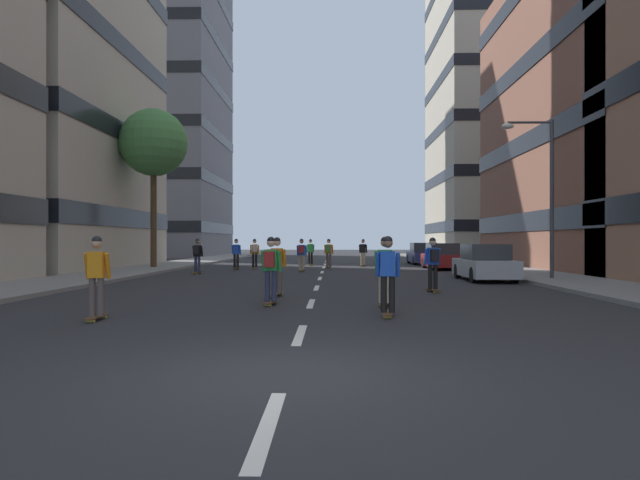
# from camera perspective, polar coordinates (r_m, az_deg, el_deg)

# --- Properties ---
(ground_plane) EXTENTS (144.14, 144.14, 0.00)m
(ground_plane) POSITION_cam_1_polar(r_m,az_deg,el_deg) (31.21, 0.25, -3.13)
(ground_plane) COLOR #28282B
(sidewalk_left) EXTENTS (3.63, 66.06, 0.14)m
(sidewalk_left) POSITION_cam_1_polar(r_m,az_deg,el_deg) (35.79, -15.79, -2.62)
(sidewalk_left) COLOR gray
(sidewalk_left) RESTS_ON ground_plane
(sidewalk_right) EXTENTS (3.63, 66.06, 0.14)m
(sidewalk_right) POSITION_cam_1_polar(r_m,az_deg,el_deg) (35.45, 16.65, -2.65)
(sidewalk_right) COLOR gray
(sidewalk_right) RESTS_ON ground_plane
(lane_markings) EXTENTS (0.16, 57.20, 0.01)m
(lane_markings) POSITION_cam_1_polar(r_m,az_deg,el_deg) (32.68, 0.30, -2.98)
(lane_markings) COLOR silver
(lane_markings) RESTS_ON ground_plane
(building_left_far) EXTENTS (14.93, 16.84, 34.82)m
(building_left_far) POSITION_cam_1_polar(r_m,az_deg,el_deg) (66.15, -16.56, 13.79)
(building_left_far) COLOR slate
(building_left_far) RESTS_ON ground_plane
(building_right_far) EXTENTS (14.93, 16.77, 35.80)m
(building_right_far) POSITION_cam_1_polar(r_m,az_deg,el_deg) (65.93, 18.24, 14.28)
(building_right_far) COLOR #B2A893
(building_right_far) RESTS_ON ground_plane
(parked_car_near) EXTENTS (1.82, 4.40, 1.52)m
(parked_car_near) POSITION_cam_1_polar(r_m,az_deg,el_deg) (40.89, 10.26, -1.42)
(parked_car_near) COLOR navy
(parked_car_near) RESTS_ON ground_plane
(parked_car_mid) EXTENTS (1.82, 4.40, 1.52)m
(parked_car_mid) POSITION_cam_1_polar(r_m,az_deg,el_deg) (33.97, 12.09, -1.70)
(parked_car_mid) COLOR maroon
(parked_car_mid) RESTS_ON ground_plane
(parked_car_far) EXTENTS (1.82, 4.40, 1.52)m
(parked_car_far) POSITION_cam_1_polar(r_m,az_deg,el_deg) (24.83, 16.13, -2.31)
(parked_car_far) COLOR #B2B7BF
(parked_car_far) RESTS_ON ground_plane
(street_tree_near) EXTENTS (3.93, 3.93, 9.24)m
(street_tree_near) POSITION_cam_1_polar(r_m,az_deg,el_deg) (35.22, -16.30, 9.25)
(street_tree_near) COLOR #4C3823
(street_tree_near) RESTS_ON sidewalk_left
(streetlamp_right) EXTENTS (2.13, 0.30, 6.50)m
(streetlamp_right) POSITION_cam_1_polar(r_m,az_deg,el_deg) (25.27, 21.37, 5.54)
(streetlamp_right) COLOR #3F3F44
(streetlamp_right) RESTS_ON sidewalk_right
(skater_0) EXTENTS (0.56, 0.92, 1.78)m
(skater_0) POSITION_cam_1_polar(r_m,az_deg,el_deg) (14.83, -4.95, -2.61)
(skater_0) COLOR brown
(skater_0) RESTS_ON ground_plane
(skater_1) EXTENTS (0.57, 0.92, 1.78)m
(skater_1) POSITION_cam_1_polar(r_m,az_deg,el_deg) (37.07, 4.32, -1.12)
(skater_1) COLOR brown
(skater_1) RESTS_ON ground_plane
(skater_2) EXTENTS (0.54, 0.90, 1.78)m
(skater_2) POSITION_cam_1_polar(r_m,az_deg,el_deg) (12.87, -21.43, -3.14)
(skater_2) COLOR brown
(skater_2) RESTS_ON ground_plane
(skater_3) EXTENTS (0.57, 0.92, 1.78)m
(skater_3) POSITION_cam_1_polar(r_m,az_deg,el_deg) (38.45, -0.97, -1.08)
(skater_3) COLOR brown
(skater_3) RESTS_ON ground_plane
(skater_4) EXTENTS (0.56, 0.92, 1.78)m
(skater_4) POSITION_cam_1_polar(r_m,az_deg,el_deg) (34.39, 0.87, -1.15)
(skater_4) COLOR brown
(skater_4) RESTS_ON ground_plane
(skater_5) EXTENTS (0.57, 0.92, 1.78)m
(skater_5) POSITION_cam_1_polar(r_m,az_deg,el_deg) (14.59, 6.49, -2.66)
(skater_5) COLOR brown
(skater_5) RESTS_ON ground_plane
(skater_6) EXTENTS (0.57, 0.92, 1.78)m
(skater_6) POSITION_cam_1_polar(r_m,az_deg,el_deg) (34.19, -6.55, -1.16)
(skater_6) COLOR brown
(skater_6) RESTS_ON ground_plane
(skater_7) EXTENTS (0.55, 0.92, 1.78)m
(skater_7) POSITION_cam_1_polar(r_m,az_deg,el_deg) (33.27, -8.38, -1.24)
(skater_7) COLOR brown
(skater_7) RESTS_ON ground_plane
(skater_8) EXTENTS (0.55, 0.91, 1.78)m
(skater_8) POSITION_cam_1_polar(r_m,az_deg,el_deg) (30.80, -1.86, -1.28)
(skater_8) COLOR brown
(skater_8) RESTS_ON ground_plane
(skater_9) EXTENTS (0.56, 0.92, 1.78)m
(skater_9) POSITION_cam_1_polar(r_m,az_deg,el_deg) (29.24, -12.17, -1.35)
(skater_9) COLOR brown
(skater_9) RESTS_ON ground_plane
(skater_10) EXTENTS (0.56, 0.92, 1.78)m
(skater_10) POSITION_cam_1_polar(r_m,az_deg,el_deg) (18.88, 11.23, -2.06)
(skater_10) COLOR brown
(skater_10) RESTS_ON ground_plane
(skater_11) EXTENTS (0.55, 0.92, 1.78)m
(skater_11) POSITION_cam_1_polar(r_m,az_deg,el_deg) (12.66, 6.79, -3.19)
(skater_11) COLOR brown
(skater_11) RESTS_ON ground_plane
(skater_12) EXTENTS (0.56, 0.92, 1.78)m
(skater_12) POSITION_cam_1_polar(r_m,az_deg,el_deg) (17.14, -4.34, -2.27)
(skater_12) COLOR brown
(skater_12) RESTS_ON ground_plane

